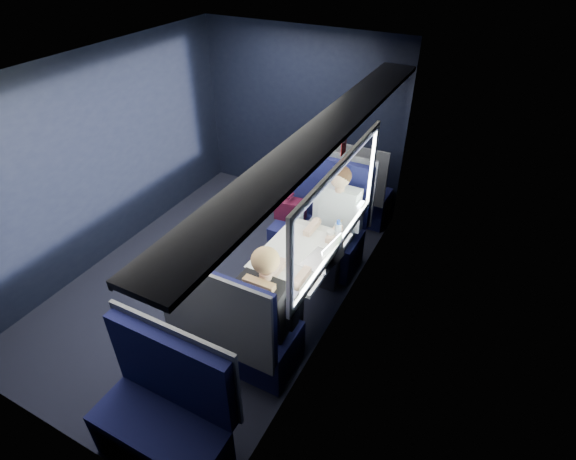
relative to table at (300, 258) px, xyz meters
The scene contains 13 objects.
ground 1.23m from the table, behind, with size 2.80×4.20×0.01m, color black.
room_shell 1.30m from the table, behind, with size 3.00×4.40×2.40m.
table is the anchor object (origin of this frame).
seat_bay_near 0.93m from the table, 102.86° to the left, with size 1.06×0.62×1.26m.
seat_bay_far 0.93m from the table, 101.78° to the right, with size 1.04×0.62×1.26m.
seat_row_front 1.82m from the table, 95.80° to the left, with size 1.04×0.51×1.16m.
seat_row_back 1.82m from the table, 95.80° to the right, with size 1.04×0.51×1.16m.
man 0.70m from the table, 84.48° to the left, with size 0.53×0.56×1.32m.
woman 0.71m from the table, 84.55° to the right, with size 0.53×0.56×1.32m.
papers 0.10m from the table, 153.05° to the right, with size 0.58×0.84×0.01m, color white.
laptop 0.32m from the table, ahead, with size 0.30×0.37×0.26m.
bottle_small 0.45m from the table, 56.21° to the left, with size 0.07×0.07×0.22m.
cup 0.38m from the table, 61.40° to the left, with size 0.08×0.08×0.10m, color white.
Camera 1 is at (2.48, -3.02, 3.36)m, focal length 28.00 mm.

